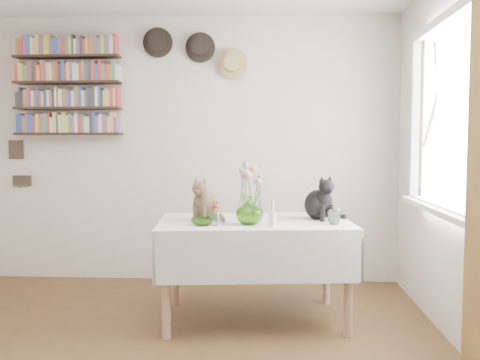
# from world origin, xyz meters

# --- Properties ---
(room) EXTENTS (4.08, 4.58, 2.58)m
(room) POSITION_xyz_m (0.00, 0.00, 1.25)
(room) COLOR brown
(room) RESTS_ON ground
(window) EXTENTS (0.12, 1.52, 1.32)m
(window) POSITION_xyz_m (1.97, 0.80, 1.40)
(window) COLOR white
(window) RESTS_ON room
(dining_table) EXTENTS (1.47, 1.02, 0.74)m
(dining_table) POSITION_xyz_m (0.69, 1.10, 0.56)
(dining_table) COLOR white
(dining_table) RESTS_ON room
(tabby_cat) EXTENTS (0.29, 0.33, 0.33)m
(tabby_cat) POSITION_xyz_m (0.33, 1.11, 0.91)
(tabby_cat) COLOR brown
(tabby_cat) RESTS_ON dining_table
(black_cat) EXTENTS (0.32, 0.35, 0.34)m
(black_cat) POSITION_xyz_m (1.17, 1.21, 0.91)
(black_cat) COLOR black
(black_cat) RESTS_ON dining_table
(flower_vase) EXTENTS (0.26, 0.26, 0.20)m
(flower_vase) POSITION_xyz_m (0.66, 0.91, 0.84)
(flower_vase) COLOR #74B234
(flower_vase) RESTS_ON dining_table
(green_bowl) EXTENTS (0.18, 0.18, 0.05)m
(green_bowl) POSITION_xyz_m (0.34, 0.85, 0.77)
(green_bowl) COLOR #74B234
(green_bowl) RESTS_ON dining_table
(drinking_glass) EXTENTS (0.13, 0.13, 0.10)m
(drinking_glass) POSITION_xyz_m (1.26, 0.95, 0.79)
(drinking_glass) COLOR white
(drinking_glass) RESTS_ON dining_table
(candlestick) EXTENTS (0.05, 0.05, 0.19)m
(candlestick) POSITION_xyz_m (0.82, 0.80, 0.81)
(candlestick) COLOR white
(candlestick) RESTS_ON dining_table
(berry_jar) EXTENTS (0.05, 0.05, 0.19)m
(berry_jar) POSITION_xyz_m (0.42, 0.84, 0.83)
(berry_jar) COLOR white
(berry_jar) RESTS_ON dining_table
(porcelain_figurine) EXTENTS (0.05, 0.05, 0.09)m
(porcelain_figurine) POSITION_xyz_m (1.31, 1.14, 0.79)
(porcelain_figurine) COLOR white
(porcelain_figurine) RESTS_ON dining_table
(flower_bouquet) EXTENTS (0.17, 0.13, 0.39)m
(flower_bouquet) POSITION_xyz_m (0.66, 0.92, 1.08)
(flower_bouquet) COLOR #4C7233
(flower_bouquet) RESTS_ON flower_vase
(bookshelf_unit) EXTENTS (1.00, 0.16, 0.91)m
(bookshelf_unit) POSITION_xyz_m (-1.10, 2.16, 1.84)
(bookshelf_unit) COLOR black
(bookshelf_unit) RESTS_ON room
(wall_hats) EXTENTS (0.98, 0.09, 0.48)m
(wall_hats) POSITION_xyz_m (0.12, 2.19, 2.17)
(wall_hats) COLOR black
(wall_hats) RESTS_ON room
(wall_art_plaques) EXTENTS (0.21, 0.02, 0.44)m
(wall_art_plaques) POSITION_xyz_m (-1.63, 2.23, 1.12)
(wall_art_plaques) COLOR #38281E
(wall_art_plaques) RESTS_ON room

